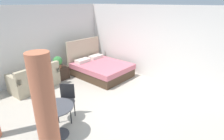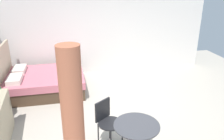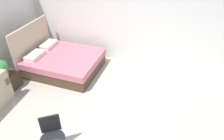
{
  "view_description": "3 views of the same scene",
  "coord_description": "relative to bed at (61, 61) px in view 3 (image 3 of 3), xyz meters",
  "views": [
    {
      "loc": [
        -3.08,
        -2.72,
        2.67
      ],
      "look_at": [
        0.71,
        0.57,
        0.76
      ],
      "focal_mm": 28.9,
      "sensor_mm": 36.0,
      "label": 1
    },
    {
      "loc": [
        -4.29,
        1.15,
        2.77
      ],
      "look_at": [
        0.33,
        0.18,
        0.92
      ],
      "focal_mm": 36.29,
      "sensor_mm": 36.0,
      "label": 2
    },
    {
      "loc": [
        -2.81,
        -1.2,
        3.48
      ],
      "look_at": [
        0.74,
        0.03,
        0.87
      ],
      "focal_mm": 33.1,
      "sensor_mm": 36.0,
      "label": 3
    }
  ],
  "objects": [
    {
      "name": "potted_plant",
      "position": [
        -1.28,
        0.83,
        0.4
      ],
      "size": [
        0.32,
        0.32,
        0.43
      ],
      "color": "#935B3D",
      "rests_on": "nightstand"
    },
    {
      "name": "ground_plane",
      "position": [
        -1.48,
        -1.84,
        -0.3
      ],
      "size": [
        8.26,
        9.64,
        0.02
      ],
      "primitive_type": "cube",
      "color": "#B2A899"
    },
    {
      "name": "wall_right",
      "position": [
        1.14,
        -1.84,
        1.0
      ],
      "size": [
        0.12,
        6.64,
        2.57
      ],
      "primitive_type": "cube",
      "color": "silver",
      "rests_on": "ground"
    },
    {
      "name": "nightstand",
      "position": [
        -1.18,
        0.85,
        -0.06
      ],
      "size": [
        0.46,
        0.41,
        0.45
      ],
      "color": "#38281E",
      "rests_on": "ground"
    },
    {
      "name": "bed",
      "position": [
        0.0,
        0.0,
        0.0
      ],
      "size": [
        1.61,
        2.03,
        1.29
      ],
      "color": "#473323",
      "rests_on": "ground"
    },
    {
      "name": "cafe_chair_near_window",
      "position": [
        -2.45,
        -1.3,
        0.24
      ],
      "size": [
        0.6,
        0.6,
        0.85
      ],
      "color": "black",
      "rests_on": "ground"
    }
  ]
}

